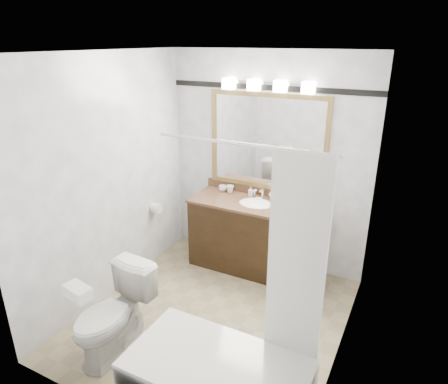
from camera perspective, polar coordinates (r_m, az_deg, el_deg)
The scene contains 15 objects.
room at distance 3.54m, azimuth -1.65°, elevation -1.29°, with size 2.42×2.62×2.52m.
vanity at distance 4.71m, azimuth 4.45°, elevation -6.19°, with size 1.53×0.58×0.97m.
mirror at distance 4.57m, azimuth 6.14°, elevation 7.09°, with size 1.40×0.04×1.10m.
vanity_light_bar at distance 4.41m, azimuth 6.19°, elevation 14.94°, with size 1.02×0.14×0.12m.
accent_stripe at distance 4.48m, azimuth 6.49°, elevation 14.59°, with size 2.40×0.01×0.06m, color black.
bathtub at distance 3.21m, azimuth -0.40°, elevation -25.16°, with size 1.30×0.75×1.96m.
tp_roll at distance 4.84m, azimuth -9.65°, elevation -2.28°, with size 0.12×0.12×0.11m, color white.
toilet at distance 3.70m, azimuth -15.63°, elevation -16.55°, with size 0.43×0.76×0.77m, color white.
tissue_box at distance 3.28m, azimuth -20.17°, elevation -13.23°, with size 0.23×0.12×0.09m, color white.
coffee_maker at distance 4.28m, azimuth 9.47°, elevation -0.63°, with size 0.20×0.23×0.36m.
cup_left at distance 4.87m, azimuth -0.18°, elevation 0.53°, with size 0.09×0.09×0.07m, color white.
cup_right at distance 4.83m, azimuth 0.86°, elevation 0.44°, with size 0.09×0.09×0.08m, color white.
soap_bottle_a at distance 4.73m, azimuth 3.83°, elevation 0.10°, with size 0.05×0.05×0.11m, color white.
soap_bottle_b at distance 4.60m, azimuth 7.58°, elevation -0.88°, with size 0.07×0.07×0.08m, color white.
soap_bar at distance 4.64m, azimuth 4.97°, elevation -0.95°, with size 0.07×0.04×0.02m, color beige.
Camera 1 is at (1.58, -2.86, 2.60)m, focal length 32.00 mm.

